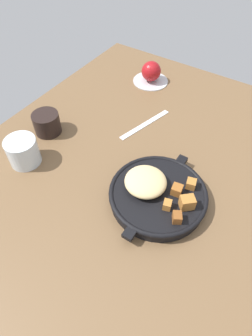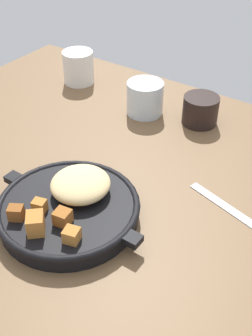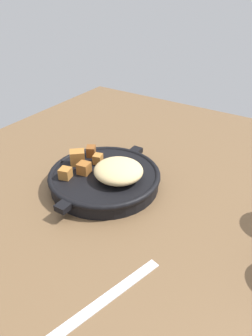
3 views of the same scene
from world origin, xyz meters
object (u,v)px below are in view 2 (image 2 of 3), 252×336
(cast_iron_skillet, at_px, (70,206))
(water_glass_short, at_px, (145,98))
(ceramic_mug_white, at_px, (78,67))
(butter_knife, at_px, (236,213))
(coffee_mug_dark, at_px, (200,110))

(cast_iron_skillet, distance_m, water_glass_short, 0.37)
(water_glass_short, bearing_deg, ceramic_mug_white, 171.18)
(butter_knife, relative_size, ceramic_mug_white, 2.39)
(ceramic_mug_white, bearing_deg, coffee_mug_dark, -0.30)
(butter_knife, height_order, water_glass_short, water_glass_short)
(butter_knife, height_order, coffee_mug_dark, coffee_mug_dark)
(butter_knife, distance_m, coffee_mug_dark, 0.30)
(butter_knife, relative_size, coffee_mug_dark, 2.51)
(water_glass_short, distance_m, coffee_mug_dark, 0.13)
(cast_iron_skillet, xyz_separation_m, water_glass_short, (-0.08, 0.36, 0.01))
(water_glass_short, distance_m, ceramic_mug_white, 0.23)
(coffee_mug_dark, distance_m, ceramic_mug_white, 0.35)
(butter_knife, distance_m, ceramic_mug_white, 0.58)
(cast_iron_skillet, distance_m, butter_knife, 0.28)
(cast_iron_skillet, height_order, butter_knife, cast_iron_skillet)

